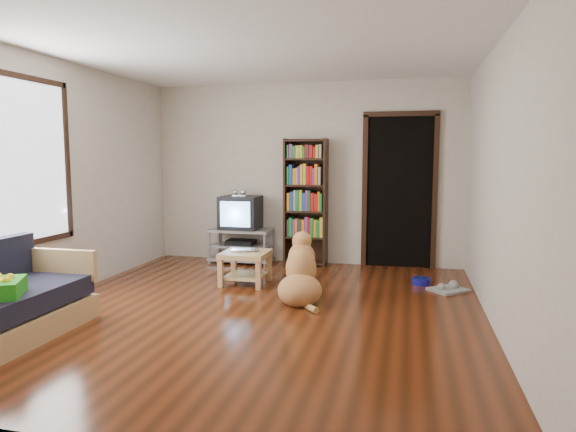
% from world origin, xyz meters
% --- Properties ---
extents(ground, '(5.00, 5.00, 0.00)m').
position_xyz_m(ground, '(0.00, 0.00, 0.00)').
color(ground, '#58240F').
rests_on(ground, ground).
extents(ceiling, '(5.00, 5.00, 0.00)m').
position_xyz_m(ceiling, '(0.00, 0.00, 2.60)').
color(ceiling, white).
rests_on(ceiling, ground).
extents(wall_back, '(4.50, 0.00, 4.50)m').
position_xyz_m(wall_back, '(0.00, 2.50, 1.30)').
color(wall_back, beige).
rests_on(wall_back, ground).
extents(wall_front, '(4.50, 0.00, 4.50)m').
position_xyz_m(wall_front, '(0.00, -2.50, 1.30)').
color(wall_front, beige).
rests_on(wall_front, ground).
extents(wall_left, '(0.00, 5.00, 5.00)m').
position_xyz_m(wall_left, '(-2.25, 0.00, 1.30)').
color(wall_left, beige).
rests_on(wall_left, ground).
extents(wall_right, '(0.00, 5.00, 5.00)m').
position_xyz_m(wall_right, '(2.25, 0.00, 1.30)').
color(wall_right, beige).
rests_on(wall_right, ground).
extents(laptop, '(0.37, 0.29, 0.03)m').
position_xyz_m(laptop, '(-0.43, 1.01, 0.41)').
color(laptop, silver).
rests_on(laptop, coffee_table).
extents(dog_bowl, '(0.22, 0.22, 0.08)m').
position_xyz_m(dog_bowl, '(1.65, 1.50, 0.04)').
color(dog_bowl, '#151490').
rests_on(dog_bowl, ground).
extents(grey_rag, '(0.51, 0.50, 0.03)m').
position_xyz_m(grey_rag, '(1.95, 1.25, 0.01)').
color(grey_rag, '#9D9D9D').
rests_on(grey_rag, ground).
extents(window, '(0.03, 1.46, 1.70)m').
position_xyz_m(window, '(-2.23, -0.50, 1.50)').
color(window, white).
rests_on(window, wall_left).
extents(doorway, '(1.03, 0.05, 2.19)m').
position_xyz_m(doorway, '(1.35, 2.48, 1.12)').
color(doorway, black).
rests_on(doorway, wall_back).
extents(tv_stand, '(0.90, 0.45, 0.50)m').
position_xyz_m(tv_stand, '(-0.90, 2.25, 0.27)').
color(tv_stand, '#99999E').
rests_on(tv_stand, ground).
extents(crt_tv, '(0.55, 0.52, 0.58)m').
position_xyz_m(crt_tv, '(-0.90, 2.27, 0.74)').
color(crt_tv, black).
rests_on(crt_tv, tv_stand).
extents(bookshelf, '(0.60, 0.30, 1.80)m').
position_xyz_m(bookshelf, '(0.05, 2.34, 1.00)').
color(bookshelf, black).
rests_on(bookshelf, ground).
extents(coffee_table, '(0.55, 0.55, 0.40)m').
position_xyz_m(coffee_table, '(-0.43, 1.04, 0.28)').
color(coffee_table, tan).
rests_on(coffee_table, ground).
extents(dog, '(0.53, 0.88, 0.75)m').
position_xyz_m(dog, '(0.37, 0.48, 0.28)').
color(dog, tan).
rests_on(dog, ground).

